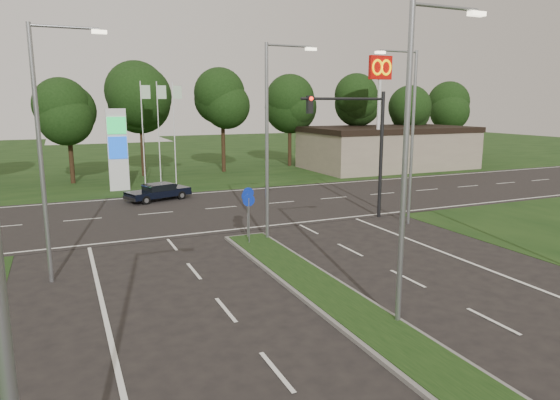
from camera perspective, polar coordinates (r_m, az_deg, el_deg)
name	(u,v)px	position (r m, az deg, el deg)	size (l,w,h in m)	color
verge_far	(134,159)	(60.94, -16.34, 4.55)	(160.00, 50.00, 0.02)	black
cross_road	(205,209)	(30.81, -8.52, -1.06)	(160.00, 12.00, 0.02)	black
median_kerb	(420,359)	(13.58, 15.74, -17.11)	(2.00, 26.00, 0.12)	slate
commercial_building	(388,148)	(50.99, 12.19, 5.83)	(16.00, 9.00, 4.00)	gray
streetlight_median_near	(412,151)	(14.26, 14.80, 5.46)	(2.53, 0.22, 9.00)	gray
streetlight_median_far	(271,132)	(22.92, -1.05, 7.77)	(2.53, 0.22, 9.00)	gray
streetlight_left_near	(17,243)	(5.27, -27.84, -4.40)	(2.53, 0.22, 9.00)	gray
streetlight_left_far	(45,141)	(19.14, -25.23, 6.10)	(2.53, 0.22, 9.00)	gray
streetlight_right_far	(410,129)	(26.92, 14.60, 7.90)	(2.53, 0.22, 9.00)	gray
traffic_signal	(362,135)	(27.62, 9.32, 7.29)	(5.10, 0.42, 7.00)	black
median_signs	(248,204)	(23.36, -3.66, -0.52)	(1.16, 1.76, 2.38)	gray
gas_pylon	(121,147)	(38.49, -17.76, 5.75)	(5.80, 1.26, 8.00)	silver
mcdonalds_sign	(380,84)	(45.23, 11.35, 12.83)	(2.20, 0.47, 10.40)	silver
treeline_far	(155,98)	(45.73, -14.08, 11.25)	(6.00, 6.00, 9.90)	black
navy_sedan	(158,192)	(34.09, -13.73, 0.95)	(4.42, 2.91, 1.13)	black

